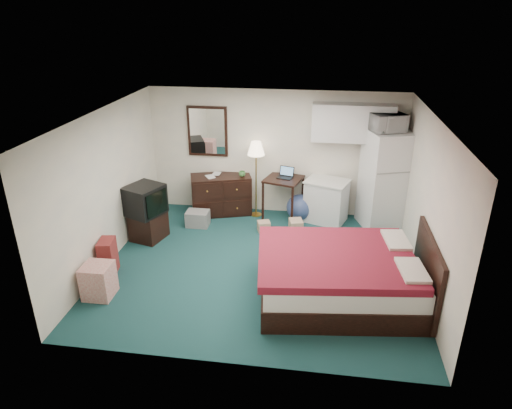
% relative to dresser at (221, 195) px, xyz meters
% --- Properties ---
extents(floor, '(5.00, 4.50, 0.01)m').
position_rel_dresser_xyz_m(floor, '(1.06, -1.98, -0.41)').
color(floor, '#153536').
rests_on(floor, ground).
extents(ceiling, '(5.00, 4.50, 0.01)m').
position_rel_dresser_xyz_m(ceiling, '(1.06, -1.98, 2.09)').
color(ceiling, beige).
rests_on(ceiling, walls).
extents(walls, '(5.01, 4.51, 2.50)m').
position_rel_dresser_xyz_m(walls, '(1.06, -1.98, 0.84)').
color(walls, beige).
rests_on(walls, floor).
extents(mirror, '(0.80, 0.06, 1.00)m').
position_rel_dresser_xyz_m(mirror, '(-0.29, 0.24, 1.24)').
color(mirror, white).
rests_on(mirror, walls).
extents(upper_cabinets, '(1.50, 0.35, 0.70)m').
position_rel_dresser_xyz_m(upper_cabinets, '(2.51, 0.10, 1.54)').
color(upper_cabinets, silver).
rests_on(upper_cabinets, walls).
extents(headboard, '(0.06, 1.56, 1.00)m').
position_rel_dresser_xyz_m(headboard, '(3.52, -2.67, 0.14)').
color(headboard, black).
rests_on(headboard, walls).
extents(dresser, '(1.30, 0.87, 0.81)m').
position_rel_dresser_xyz_m(dresser, '(0.00, 0.00, 0.00)').
color(dresser, black).
rests_on(dresser, floor).
extents(floor_lamp, '(0.34, 0.34, 1.55)m').
position_rel_dresser_xyz_m(floor_lamp, '(0.72, -0.01, 0.37)').
color(floor_lamp, gold).
rests_on(floor_lamp, floor).
extents(desk, '(0.83, 0.83, 0.85)m').
position_rel_dresser_xyz_m(desk, '(1.27, -0.05, 0.02)').
color(desk, black).
rests_on(desk, floor).
extents(exercise_ball, '(0.65, 0.65, 0.52)m').
position_rel_dresser_xyz_m(exercise_ball, '(1.61, -0.09, -0.14)').
color(exercise_ball, '#344577').
rests_on(exercise_ball, floor).
extents(kitchen_counter, '(0.90, 0.79, 0.82)m').
position_rel_dresser_xyz_m(kitchen_counter, '(2.12, -0.07, 0.01)').
color(kitchen_counter, silver).
rests_on(kitchen_counter, floor).
extents(fridge, '(0.98, 0.98, 1.87)m').
position_rel_dresser_xyz_m(fridge, '(3.19, -0.10, 0.53)').
color(fridge, silver).
rests_on(fridge, floor).
extents(bed, '(2.41, 1.98, 0.71)m').
position_rel_dresser_xyz_m(bed, '(2.31, -2.67, -0.05)').
color(bed, '#521014').
rests_on(bed, floor).
extents(tv_stand, '(0.64, 0.68, 0.51)m').
position_rel_dresser_xyz_m(tv_stand, '(-1.08, -1.29, -0.15)').
color(tv_stand, black).
rests_on(tv_stand, floor).
extents(suitcase, '(0.28, 0.39, 0.58)m').
position_rel_dresser_xyz_m(suitcase, '(-1.29, -2.51, -0.11)').
color(suitcase, maroon).
rests_on(suitcase, floor).
extents(retail_box, '(0.42, 0.42, 0.51)m').
position_rel_dresser_xyz_m(retail_box, '(-1.16, -3.13, -0.15)').
color(retail_box, silver).
rests_on(retail_box, floor).
extents(file_bin, '(0.43, 0.32, 0.30)m').
position_rel_dresser_xyz_m(file_bin, '(-0.33, -0.65, -0.26)').
color(file_bin, gray).
rests_on(file_bin, floor).
extents(cardboard_box_a, '(0.28, 0.26, 0.19)m').
position_rel_dresser_xyz_m(cardboard_box_a, '(0.97, -0.70, -0.31)').
color(cardboard_box_a, '#95735D').
rests_on(cardboard_box_a, floor).
extents(cardboard_box_b, '(0.30, 0.33, 0.28)m').
position_rel_dresser_xyz_m(cardboard_box_b, '(1.58, -0.72, -0.27)').
color(cardboard_box_b, '#95735D').
rests_on(cardboard_box_b, floor).
extents(laptop, '(0.35, 0.31, 0.20)m').
position_rel_dresser_xyz_m(laptop, '(1.29, -0.03, 0.54)').
color(laptop, black).
rests_on(laptop, desk).
extents(crt_tv, '(0.77, 0.80, 0.53)m').
position_rel_dresser_xyz_m(crt_tv, '(-1.09, -1.32, 0.37)').
color(crt_tv, black).
rests_on(crt_tv, tv_stand).
extents(microwave, '(0.66, 0.52, 0.39)m').
position_rel_dresser_xyz_m(microwave, '(3.12, -0.16, 1.67)').
color(microwave, silver).
rests_on(microwave, fridge).
extents(book_a, '(0.14, 0.10, 0.22)m').
position_rel_dresser_xyz_m(book_a, '(-0.25, -0.15, 0.51)').
color(book_a, '#95735D').
rests_on(book_a, dresser).
extents(book_b, '(0.16, 0.02, 0.21)m').
position_rel_dresser_xyz_m(book_b, '(-0.18, 0.08, 0.51)').
color(book_b, '#95735D').
rests_on(book_b, dresser).
extents(mug, '(0.13, 0.11, 0.13)m').
position_rel_dresser_xyz_m(mug, '(0.43, 0.04, 0.47)').
color(mug, '#44833F').
rests_on(mug, dresser).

